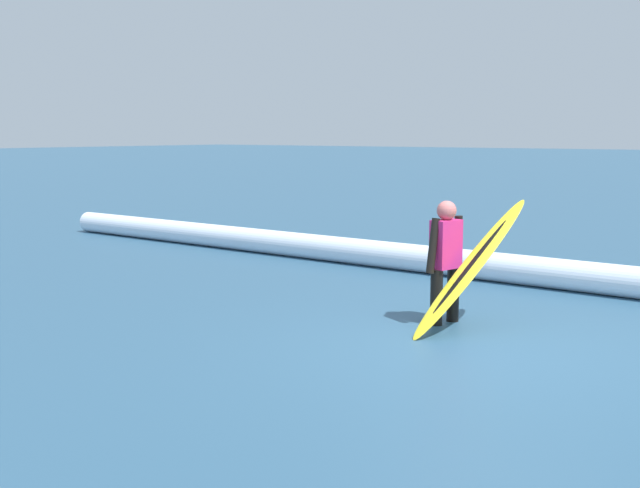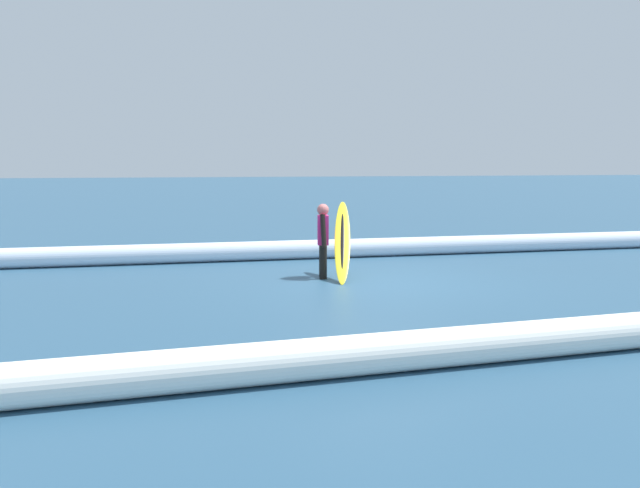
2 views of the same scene
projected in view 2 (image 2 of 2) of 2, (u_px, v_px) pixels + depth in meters
name	position (u px, v px, depth m)	size (l,w,h in m)	color
ground_plane	(380.00, 282.00, 13.17)	(191.90, 191.90, 0.00)	#2C526E
surfer	(323.00, 237.00, 13.54)	(0.27, 0.58, 1.39)	black
surfboard	(342.00, 241.00, 13.56)	(0.78, 1.70, 1.42)	yellow
wave_crest_foreground	(349.00, 248.00, 16.54)	(0.42, 0.42, 23.21)	white
wave_crest_midground	(624.00, 331.00, 8.39)	(0.42, 0.42, 14.94)	white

